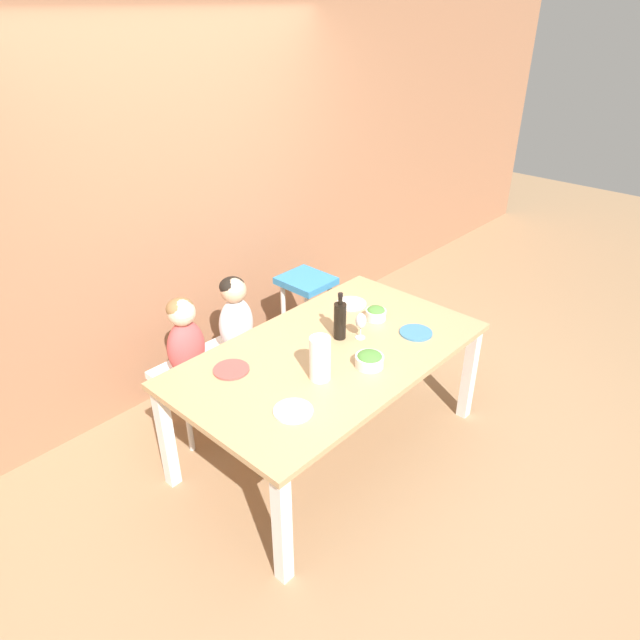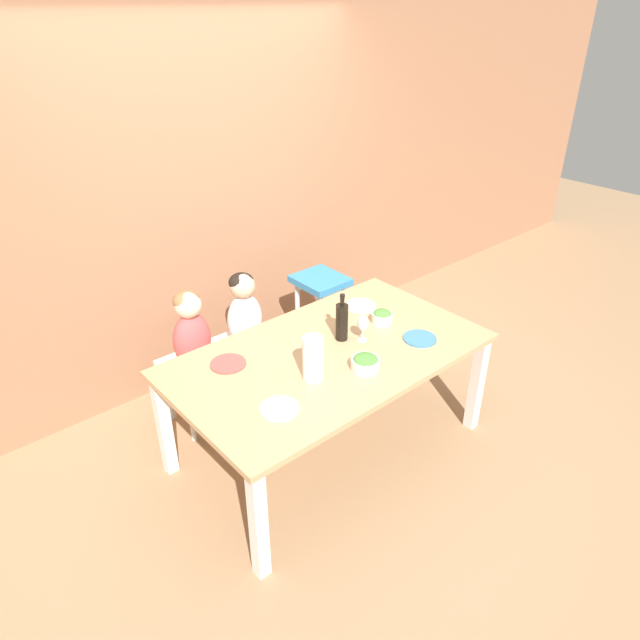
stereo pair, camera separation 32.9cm
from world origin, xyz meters
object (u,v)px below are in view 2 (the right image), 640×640
object	(u,v)px
dinner_plate_back_left	(228,364)
chair_far_left	(197,373)
dinner_plate_front_left	(280,409)
chair_right_highchair	(320,297)
wine_glass_near	(363,324)
person_child_center	(244,308)
salad_bowl_large	(365,362)
wine_bottle	(342,321)
dinner_plate_front_right	(420,338)
chair_far_center	(247,351)
person_child_left	(191,328)
dinner_plate_back_right	(360,305)
paper_towel_roll	(313,358)
salad_bowl_small	(382,316)

from	to	relation	value
dinner_plate_back_left	chair_far_left	bearing A→B (deg)	85.00
dinner_plate_front_left	chair_right_highchair	bearing A→B (deg)	41.41
wine_glass_near	dinner_plate_front_left	distance (m)	0.81
person_child_center	salad_bowl_large	xyz separation A→B (m)	(0.11, -1.03, 0.04)
wine_bottle	dinner_plate_front_right	world-z (taller)	wine_bottle
chair_far_left	dinner_plate_front_right	world-z (taller)	dinner_plate_front_right
wine_bottle	person_child_center	bearing A→B (deg)	107.98
chair_far_center	dinner_plate_back_left	world-z (taller)	dinner_plate_back_left
chair_far_left	dinner_plate_back_left	xyz separation A→B (m)	(-0.04, -0.50, 0.35)
dinner_plate_front_left	wine_bottle	bearing A→B (deg)	23.11
person_child_left	dinner_plate_back_right	bearing A→B (deg)	-25.72
chair_far_left	dinner_plate_back_left	size ratio (longest dim) A/B	2.26
chair_far_left	person_child_center	size ratio (longest dim) A/B	0.88
person_child_left	dinner_plate_front_right	size ratio (longest dim) A/B	2.57
person_child_center	wine_bottle	size ratio (longest dim) A/B	1.72
chair_far_left	chair_far_center	distance (m)	0.40
chair_far_center	wine_glass_near	size ratio (longest dim) A/B	2.71
wine_glass_near	dinner_plate_back_right	distance (m)	0.45
person_child_left	person_child_center	xyz separation A→B (m)	(0.40, 0.00, 0.00)
chair_right_highchair	dinner_plate_front_left	bearing A→B (deg)	-138.59
person_child_center	dinner_plate_front_left	size ratio (longest dim) A/B	2.57
chair_far_center	dinner_plate_back_right	bearing A→B (deg)	-38.55
chair_far_center	person_child_center	size ratio (longest dim) A/B	0.88
chair_far_center	dinner_plate_back_right	size ratio (longest dim) A/B	2.26
salad_bowl_large	dinner_plate_back_left	size ratio (longest dim) A/B	0.81
chair_far_center	person_child_left	world-z (taller)	person_child_left
chair_far_center	dinner_plate_front_left	distance (m)	1.16
chair_far_left	salad_bowl_large	world-z (taller)	salad_bowl_large
person_child_left	dinner_plate_front_right	world-z (taller)	person_child_left
chair_far_left	person_child_left	size ratio (longest dim) A/B	0.88
chair_far_left	chair_right_highchair	world-z (taller)	chair_right_highchair
person_child_left	dinner_plate_back_right	size ratio (longest dim) A/B	2.57
dinner_plate_front_left	paper_towel_roll	bearing A→B (deg)	17.77
person_child_center	dinner_plate_back_right	size ratio (longest dim) A/B	2.57
wine_bottle	salad_bowl_small	size ratio (longest dim) A/B	2.26
salad_bowl_small	dinner_plate_back_left	world-z (taller)	salad_bowl_small
chair_far_left	salad_bowl_large	distance (m)	1.21
chair_far_center	chair_right_highchair	bearing A→B (deg)	0.00
person_child_left	wine_glass_near	bearing A→B (deg)	-48.35
dinner_plate_back_left	person_child_center	bearing A→B (deg)	48.22
chair_far_center	dinner_plate_front_left	bearing A→B (deg)	-114.97
chair_far_left	dinner_plate_back_left	distance (m)	0.61
dinner_plate_front_left	dinner_plate_front_right	size ratio (longest dim) A/B	1.00
chair_far_center	salad_bowl_large	size ratio (longest dim) A/B	2.80
person_child_left	salad_bowl_large	xyz separation A→B (m)	(0.51, -1.03, 0.04)
salad_bowl_large	dinner_plate_back_left	world-z (taller)	salad_bowl_large
dinner_plate_front_left	dinner_plate_back_right	distance (m)	1.20
salad_bowl_large	person_child_center	bearing A→B (deg)	96.10
salad_bowl_small	dinner_plate_front_left	bearing A→B (deg)	-164.91
dinner_plate_back_left	dinner_plate_front_right	size ratio (longest dim) A/B	1.00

